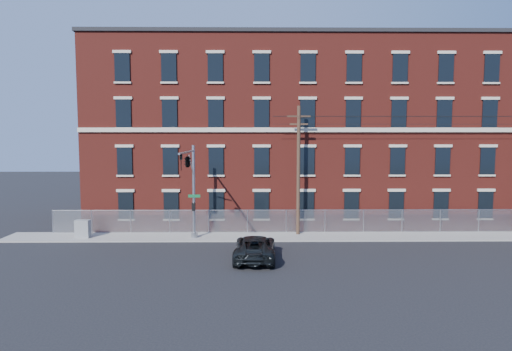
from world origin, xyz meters
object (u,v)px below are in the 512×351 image
Objects in this scene: pickup_truck at (255,247)px; traffic_signal_mast at (189,171)px; utility_pole_near at (298,168)px; utility_cabinet at (83,229)px.

traffic_signal_mast is at bearing -32.86° from pickup_truck.
traffic_signal_mast is 0.70× the size of utility_pole_near.
traffic_signal_mast reaches higher than utility_cabinet.
utility_pole_near is at bearing -115.22° from pickup_truck.
pickup_truck reaches higher than utility_cabinet.
utility_cabinet is (-8.45, 2.38, -4.59)m from traffic_signal_mast.
utility_pole_near reaches higher than utility_cabinet.
utility_cabinet is at bearing -20.98° from pickup_truck.
pickup_truck is 14.15m from utility_cabinet.
utility_cabinet is (-13.00, 5.59, 0.04)m from pickup_truck.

